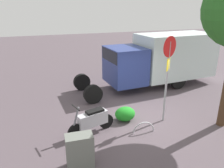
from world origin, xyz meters
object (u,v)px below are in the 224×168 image
Objects in this scene: utility_cabinet at (80,151)px; box_truck_near at (161,58)px; stop_sign at (168,67)px; bike_rack_hoop at (143,132)px; motorcycle at (92,120)px.

box_truck_near is at bearing -138.36° from utility_cabinet.
utility_cabinet is at bearing 38.77° from box_truck_near.
stop_sign is 3.93× the size of bike_rack_hoop.
motorcycle reaches higher than utility_cabinet.
utility_cabinet is (0.79, 1.56, -0.01)m from motorcycle.
motorcycle is (5.06, 3.65, -1.09)m from box_truck_near.
stop_sign is (2.16, 3.75, 0.62)m from box_truck_near.
motorcycle is at bearing 32.91° from box_truck_near.
utility_cabinet is at bearing 48.65° from motorcycle.
box_truck_near is 4.37m from stop_sign.
stop_sign is (-2.90, 0.10, 1.71)m from motorcycle.
stop_sign reaches higher than bike_rack_hoop.
motorcycle is 3.37m from stop_sign.
box_truck_near is 7.99× the size of utility_cabinet.
motorcycle is 2.09× the size of bike_rack_hoop.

